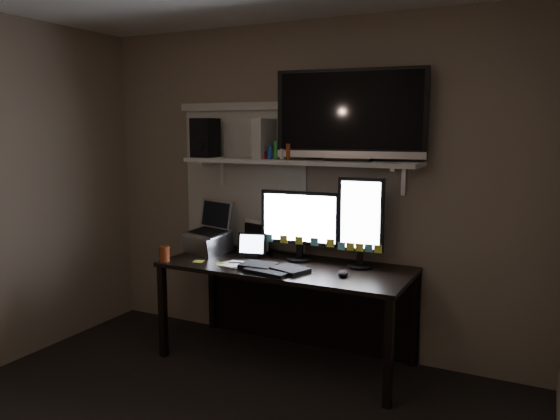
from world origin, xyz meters
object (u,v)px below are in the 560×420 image
Objects in this scene: keyboard at (274,268)px; game_console at (264,139)px; cup at (164,254)px; tablet at (253,245)px; desk at (293,284)px; monitor_portrait at (361,222)px; monitor_landscape at (300,225)px; tv at (350,115)px; laptop at (208,228)px; speaker at (205,138)px; mouse at (343,273)px.

keyboard is 1.65× the size of game_console.
cup reaches higher than keyboard.
tablet is at bearing 36.67° from cup.
desk is 0.71m from monitor_portrait.
game_console reaches higher than monitor_landscape.
laptop is at bearing -179.14° from tv.
monitor_portrait is at bearing -3.74° from game_console.
tablet is at bearing 150.52° from keyboard.
tv is at bearing 23.50° from laptop.
monitor_portrait is at bearing 41.73° from keyboard.
game_console is at bearing -0.67° from speaker.
desk is 0.82m from laptop.
tablet is 0.72× the size of speaker.
desk is 5.89× the size of speaker.
monitor_landscape is 1.03m from cup.
desk is 3.64× the size of keyboard.
monitor_landscape is at bearing -177.27° from tv.
monitor_portrait is (0.50, 0.04, 0.50)m from desk.
speaker is at bearing 153.07° from mouse.
speaker is at bearing 174.67° from monitor_portrait.
desk is at bearing -8.26° from speaker.
laptop is at bearing -177.71° from monitor_landscape.
keyboard is at bearing -2.76° from laptop.
laptop is at bearing 72.75° from cup.
speaker is (-0.80, 0.06, 1.08)m from desk.
keyboard is (-0.52, -0.33, -0.31)m from monitor_portrait.
tablet is at bearing -107.91° from game_console.
tablet is at bearing -174.03° from desk.
keyboard is 2.24× the size of tablet.
cup is (-1.33, -0.21, 0.04)m from mouse.
cup reaches higher than desk.
desk is 0.34m from keyboard.
monitor_portrait is 1.32× the size of keyboard.
desk is 0.45m from monitor_landscape.
cup is (-1.35, -0.47, -0.27)m from monitor_portrait.
tv is 3.48× the size of speaker.
monitor_landscape is 0.47m from monitor_portrait.
laptop is 0.44m from cup.
cup is 1.14m from game_console.
keyboard is 0.85m from cup.
keyboard is (-0.05, -0.33, -0.25)m from monitor_landscape.
keyboard reaches higher than desk.
monitor_landscape is 0.57× the size of tv.
cup is at bearing -138.26° from game_console.
monitor_portrait reaches higher than tablet.
monitor_landscape is at bearing -7.48° from game_console.
speaker is at bearing 83.33° from cup.
mouse reaches higher than desk.
tablet is 0.74× the size of game_console.
tv reaches higher than speaker.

